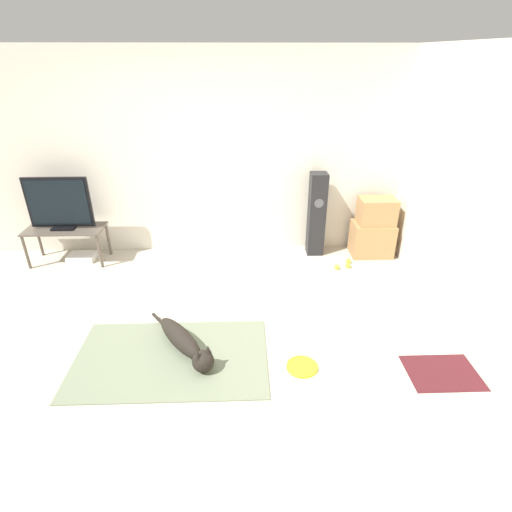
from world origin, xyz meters
The scene contains 16 objects.
ground_plane centered at (0.00, 0.00, 0.00)m, with size 12.00×12.00×0.00m, color #BCB29E.
wall_back centered at (0.00, 2.10, 1.27)m, with size 8.00×0.06×2.55m.
wall_right centered at (2.60, 0.00, 1.27)m, with size 0.06×8.00×2.55m.
area_rug centered at (-0.16, -0.20, 0.01)m, with size 1.72×1.04×0.01m.
dog centered at (-0.04, -0.13, 0.11)m, with size 0.69×0.89×0.25m.
frisbee centered at (1.00, -0.36, 0.01)m, with size 0.27×0.27×0.03m.
cardboard_box_lower centered at (2.22, 1.80, 0.23)m, with size 0.53×0.37×0.45m.
cardboard_box_upper centered at (2.23, 1.80, 0.62)m, with size 0.46×0.32×0.34m.
floor_speaker centered at (1.47, 1.88, 0.55)m, with size 0.21×0.22×1.11m.
tv_stand centered at (-1.76, 1.74, 0.41)m, with size 0.97×0.43×0.47m.
tv centered at (-1.76, 1.74, 0.79)m, with size 0.78×0.20×0.66m.
tennis_ball_by_boxes centered at (1.68, 1.39, 0.03)m, with size 0.07×0.07×0.07m.
tennis_ball_near_speaker centered at (1.83, 1.43, 0.03)m, with size 0.07×0.07×0.07m.
tennis_ball_loose_on_carpet centered at (1.86, 1.55, 0.03)m, with size 0.07×0.07×0.07m.
game_console centered at (-1.64, 1.77, 0.04)m, with size 0.34×0.25×0.08m.
door_mat centered at (2.19, -0.47, 0.00)m, with size 0.61×0.45×0.01m.
Camera 1 is at (0.50, -3.00, 2.44)m, focal length 28.00 mm.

